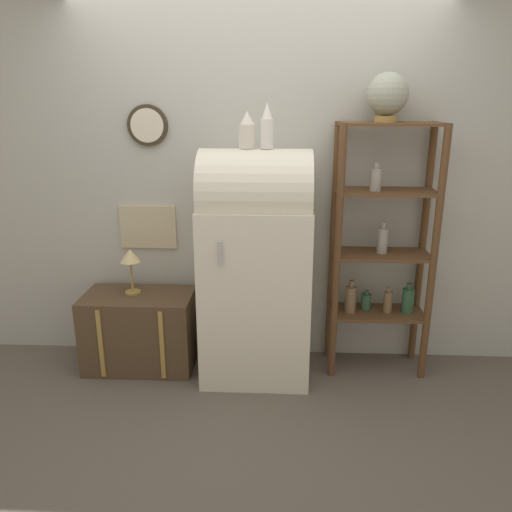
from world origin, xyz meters
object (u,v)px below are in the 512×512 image
(suitcase_trunk, at_px, (140,330))
(vase_center, at_px, (267,127))
(desk_lamp, at_px, (130,259))
(vase_left, at_px, (247,131))
(globe, at_px, (388,95))
(refrigerator, at_px, (256,263))

(suitcase_trunk, distance_m, vase_center, 1.70)
(suitcase_trunk, height_order, desk_lamp, desk_lamp)
(vase_left, height_order, vase_center, vase_center)
(vase_center, bearing_deg, suitcase_trunk, 177.19)
(vase_center, bearing_deg, vase_left, 171.71)
(suitcase_trunk, bearing_deg, vase_left, -1.93)
(globe, xyz_separation_m, vase_left, (-0.88, -0.12, -0.22))
(suitcase_trunk, distance_m, vase_left, 1.62)
(vase_left, distance_m, vase_center, 0.13)
(suitcase_trunk, relative_size, vase_center, 2.77)
(vase_center, xyz_separation_m, desk_lamp, (-0.95, 0.07, -0.90))
(suitcase_trunk, bearing_deg, refrigerator, -2.74)
(globe, bearing_deg, suitcase_trunk, -176.89)
(suitcase_trunk, distance_m, globe, 2.34)
(suitcase_trunk, relative_size, vase_left, 3.39)
(refrigerator, xyz_separation_m, vase_left, (-0.05, 0.01, 0.87))
(vase_left, height_order, desk_lamp, vase_left)
(desk_lamp, bearing_deg, globe, 2.12)
(desk_lamp, bearing_deg, vase_left, -3.73)
(refrigerator, bearing_deg, vase_left, 165.95)
(suitcase_trunk, bearing_deg, desk_lamp, 144.80)
(suitcase_trunk, bearing_deg, globe, 3.11)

